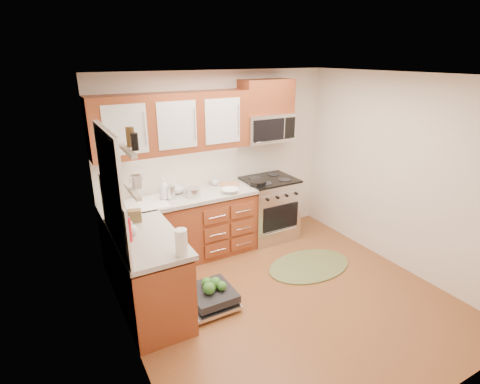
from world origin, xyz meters
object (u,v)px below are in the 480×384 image
rug (309,266)px  bowl_b (176,190)px  sink (142,213)px  skillet (258,182)px  bowl_a (230,191)px  dishwasher (208,298)px  paper_towel_roll (181,242)px  stock_pot (193,192)px  cutting_board (230,184)px  upper_cabinets (172,123)px  cup (215,182)px  range (269,208)px  microwave (266,127)px

rug → bowl_b: (-1.40, 1.20, 0.96)m
sink → skillet: 1.66m
bowl_a → bowl_b: bearing=151.8°
dishwasher → paper_towel_roll: size_ratio=2.75×
rug → stock_pot: size_ratio=6.07×
stock_pot → cutting_board: size_ratio=0.73×
upper_cabinets → cup: upper_cabinets is taller
dishwasher → stock_pot: bearing=74.8°
bowl_b → range: bearing=-6.8°
range → paper_towel_roll: size_ratio=3.73×
sink → bowl_a: 1.20m
sink → skillet: size_ratio=2.48×
dishwasher → rug: (1.53, 0.10, -0.09)m
paper_towel_roll → cutting_board: bearing=49.9°
skillet → stock_pot: size_ratio=1.27×
bowl_b → dishwasher: bearing=-96.0°
bowl_b → upper_cabinets: bearing=-91.0°
sink → bowl_b: size_ratio=2.41×
rug → upper_cabinets: bearing=140.0°
upper_cabinets → paper_towel_roll: size_ratio=8.06×
skillet → paper_towel_roll: 2.12m
upper_cabinets → cup: bearing=5.3°
rug → bowl_a: size_ratio=5.28×
microwave → cutting_board: size_ratio=2.83×
skillet → cutting_board: size_ratio=0.93×
stock_pot → dishwasher: bearing=-105.2°
microwave → range: bearing=-90.0°
upper_cabinets → bowl_a: bearing=-26.6°
dishwasher → bowl_b: (0.14, 1.30, 0.87)m
sink → rug: sink is taller
cutting_board → paper_towel_roll: (-1.32, -1.56, 0.12)m
cup → paper_towel_roll: bearing=-124.4°
range → bowl_b: bearing=173.2°
range → cutting_board: range is taller
microwave → bowl_a: bearing=-158.3°
dishwasher → cutting_board: size_ratio=2.61×
sink → bowl_b: (0.53, 0.18, 0.17)m
paper_towel_roll → bowl_a: 1.73m
range → sink: size_ratio=1.53×
sink → cup: size_ratio=5.47×
cutting_board → cup: bearing=157.3°
upper_cabinets → cutting_board: bearing=-1.8°
bowl_a → bowl_b: (-0.65, 0.35, 0.01)m
upper_cabinets → dishwasher: 2.19m
paper_towel_roll → bowl_b: paper_towel_roll is taller
rug → stock_pot: bearing=142.6°
sink → dishwasher: bearing=-70.8°
upper_cabinets → rug: upper_cabinets is taller
cutting_board → bowl_b: 0.80m
upper_cabinets → microwave: size_ratio=2.70×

